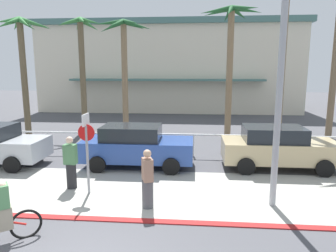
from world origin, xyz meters
name	(u,v)px	position (x,y,z in m)	size (l,w,h in m)	color
ground_plane	(149,147)	(0.00, 10.00, 0.00)	(80.00, 80.00, 0.00)	#4C4C51
sidewalk_strip	(122,190)	(0.00, 4.20, 0.01)	(44.00, 4.00, 0.02)	#ADAAA0
curb_paint	(105,219)	(0.00, 2.20, 0.01)	(44.00, 0.24, 0.03)	maroon
building_backdrop	(172,67)	(-0.18, 27.96, 4.11)	(24.29, 13.34, 8.19)	beige
rail_fence	(144,137)	(0.00, 8.50, 0.84)	(22.81, 0.08, 1.04)	white
stop_sign_bike_lane	(87,142)	(-1.00, 3.88, 1.68)	(0.52, 0.56, 2.56)	gray
streetlight_curb	(284,54)	(4.59, 3.24, 4.28)	(0.24, 2.54, 7.50)	#9EA0A5
palm_tree_1	(23,46)	(-7.67, 12.53, 5.24)	(3.28, 3.27, 6.86)	brown
palm_tree_2	(81,51)	(-4.71, 13.92, 5.03)	(2.74, 2.72, 7.02)	brown
palm_tree_3	(124,47)	(-1.98, 13.61, 5.20)	(3.41, 3.44, 6.82)	#846B4C
palm_tree_4	(231,40)	(4.22, 12.68, 5.48)	(3.44, 2.91, 7.32)	#846B4C
palm_tree_5	(287,5)	(6.72, 11.22, 6.96)	(3.13, 2.89, 9.76)	#756047
car_blue_2	(137,146)	(0.00, 6.76, 0.87)	(4.40, 2.02, 1.69)	#284793
car_tan_3	(278,147)	(5.60, 7.00, 0.87)	(4.40, 2.02, 1.69)	tan
cyclist_red_0	(2,215)	(-1.96, 0.90, 0.69)	(1.48, 1.16, 1.50)	black
pedestrian_0	(71,165)	(-1.71, 4.26, 0.82)	(0.41, 0.33, 1.76)	#232326
pedestrian_1	(148,181)	(1.02, 3.00, 0.79)	(0.41, 0.47, 1.72)	#4C4C51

